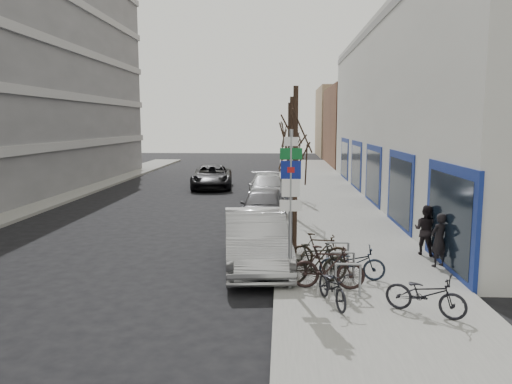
# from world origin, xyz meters

# --- Properties ---
(ground) EXTENTS (120.00, 120.00, 0.00)m
(ground) POSITION_xyz_m (0.00, 0.00, 0.00)
(ground) COLOR black
(ground) RESTS_ON ground
(sidewalk_east) EXTENTS (5.00, 70.00, 0.15)m
(sidewalk_east) POSITION_xyz_m (4.50, 10.00, 0.07)
(sidewalk_east) COLOR slate
(sidewalk_east) RESTS_ON ground
(sidewalk_west) EXTENTS (3.00, 70.00, 0.15)m
(sidewalk_west) POSITION_xyz_m (-11.00, 10.00, 0.07)
(sidewalk_west) COLOR slate
(sidewalk_west) RESTS_ON ground
(brick_building_far) EXTENTS (12.00, 14.00, 8.00)m
(brick_building_far) POSITION_xyz_m (13.00, 40.00, 4.00)
(brick_building_far) COLOR brown
(brick_building_far) RESTS_ON ground
(tan_building_far) EXTENTS (13.00, 12.00, 9.00)m
(tan_building_far) POSITION_xyz_m (13.50, 55.00, 4.50)
(tan_building_far) COLOR #937A5B
(tan_building_far) RESTS_ON ground
(highway_sign_pole) EXTENTS (0.55, 0.10, 4.20)m
(highway_sign_pole) POSITION_xyz_m (2.40, -0.01, 2.46)
(highway_sign_pole) COLOR gray
(highway_sign_pole) RESTS_ON ground
(bike_rack) EXTENTS (0.66, 2.26, 0.83)m
(bike_rack) POSITION_xyz_m (3.80, 0.60, 0.66)
(bike_rack) COLOR gray
(bike_rack) RESTS_ON sidewalk_east
(tree_near) EXTENTS (1.80, 1.80, 5.50)m
(tree_near) POSITION_xyz_m (2.60, 3.50, 4.10)
(tree_near) COLOR black
(tree_near) RESTS_ON ground
(tree_mid) EXTENTS (1.80, 1.80, 5.50)m
(tree_mid) POSITION_xyz_m (2.60, 10.00, 4.10)
(tree_mid) COLOR black
(tree_mid) RESTS_ON ground
(tree_far) EXTENTS (1.80, 1.80, 5.50)m
(tree_far) POSITION_xyz_m (2.60, 16.50, 4.10)
(tree_far) COLOR black
(tree_far) RESTS_ON ground
(meter_front) EXTENTS (0.10, 0.08, 1.27)m
(meter_front) POSITION_xyz_m (2.15, 3.00, 0.92)
(meter_front) COLOR gray
(meter_front) RESTS_ON sidewalk_east
(meter_mid) EXTENTS (0.10, 0.08, 1.27)m
(meter_mid) POSITION_xyz_m (2.15, 8.50, 0.92)
(meter_mid) COLOR gray
(meter_mid) RESTS_ON sidewalk_east
(meter_back) EXTENTS (0.10, 0.08, 1.27)m
(meter_back) POSITION_xyz_m (2.15, 14.00, 0.92)
(meter_back) COLOR gray
(meter_back) RESTS_ON sidewalk_east
(bike_near_left) EXTENTS (0.92, 1.70, 0.99)m
(bike_near_left) POSITION_xyz_m (3.37, -1.11, 0.65)
(bike_near_left) COLOR black
(bike_near_left) RESTS_ON sidewalk_east
(bike_near_right) EXTENTS (1.93, 0.71, 1.15)m
(bike_near_right) POSITION_xyz_m (3.36, -0.00, 0.72)
(bike_near_right) COLOR black
(bike_near_right) RESTS_ON sidewalk_east
(bike_mid_curb) EXTENTS (1.80, 0.63, 1.08)m
(bike_mid_curb) POSITION_xyz_m (4.08, 0.78, 0.69)
(bike_mid_curb) COLOR black
(bike_mid_curb) RESTS_ON sidewalk_east
(bike_mid_inner) EXTENTS (1.89, 0.98, 1.10)m
(bike_mid_inner) POSITION_xyz_m (3.07, 0.44, 0.70)
(bike_mid_inner) COLOR black
(bike_mid_inner) RESTS_ON sidewalk_east
(bike_far_curb) EXTENTS (1.81, 1.35, 1.09)m
(bike_far_curb) POSITION_xyz_m (5.36, -1.60, 0.69)
(bike_far_curb) COLOR black
(bike_far_curb) RESTS_ON sidewalk_east
(bike_far_inner) EXTENTS (1.77, 0.78, 1.04)m
(bike_far_inner) POSITION_xyz_m (3.30, 1.87, 0.67)
(bike_far_inner) COLOR black
(bike_far_inner) RESTS_ON sidewalk_east
(parked_car_front) EXTENTS (2.40, 5.36, 1.71)m
(parked_car_front) POSITION_xyz_m (1.40, 2.29, 0.85)
(parked_car_front) COLOR #A1A1A6
(parked_car_front) RESTS_ON ground
(parked_car_mid) EXTENTS (2.13, 4.73, 1.58)m
(parked_car_mid) POSITION_xyz_m (1.40, 8.91, 0.79)
(parked_car_mid) COLOR #55555A
(parked_car_mid) RESTS_ON ground
(parked_car_back) EXTENTS (2.39, 5.32, 1.51)m
(parked_car_back) POSITION_xyz_m (1.40, 15.03, 0.76)
(parked_car_back) COLOR #9FA0A4
(parked_car_back) RESTS_ON ground
(lane_car) EXTENTS (3.07, 5.80, 1.55)m
(lane_car) POSITION_xyz_m (-2.49, 20.72, 0.78)
(lane_car) COLOR black
(lane_car) RESTS_ON ground
(pedestrian_near) EXTENTS (0.70, 0.62, 1.60)m
(pedestrian_near) POSITION_xyz_m (6.80, 2.18, 0.95)
(pedestrian_near) COLOR black
(pedestrian_near) RESTS_ON sidewalk_east
(pedestrian_far) EXTENTS (0.72, 0.70, 1.63)m
(pedestrian_far) POSITION_xyz_m (6.80, 3.54, 0.97)
(pedestrian_far) COLOR black
(pedestrian_far) RESTS_ON sidewalk_east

